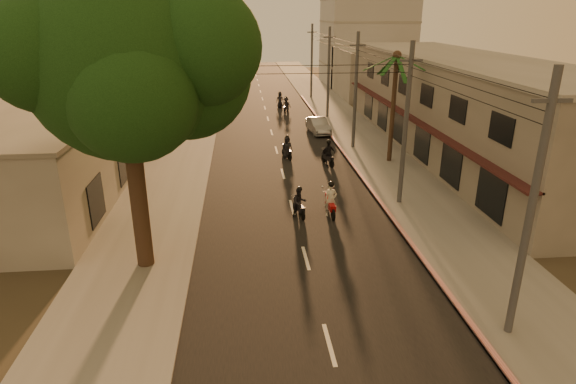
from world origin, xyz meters
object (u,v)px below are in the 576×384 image
object	(u,v)px
palm_tree	(397,62)
scooter_red	(331,201)
scooter_far_c	(280,100)
broadleaf_tree	(134,65)
scooter_mid_a	(299,203)
parked_car	(318,126)
scooter_far_b	(286,105)
scooter_mid_b	(328,154)
scooter_far_a	(287,148)

from	to	relation	value
palm_tree	scooter_red	bearing A→B (deg)	-123.00
scooter_red	scooter_far_c	world-z (taller)	scooter_red
broadleaf_tree	scooter_mid_a	distance (m)	11.30
scooter_red	parked_car	world-z (taller)	scooter_red
scooter_red	scooter_far_b	bearing A→B (deg)	86.04
scooter_mid_b	scooter_far_c	xyz separation A→B (m)	(-1.65, 22.44, -0.05)
scooter_mid_a	scooter_far_c	bearing A→B (deg)	73.73
broadleaf_tree	palm_tree	bearing A→B (deg)	43.48
scooter_mid_a	parked_car	size ratio (longest dim) A/B	0.40
scooter_mid_b	scooter_far_a	distance (m)	3.43
palm_tree	scooter_mid_a	distance (m)	13.64
parked_car	scooter_mid_a	bearing A→B (deg)	-107.63
broadleaf_tree	scooter_far_a	bearing A→B (deg)	64.97
scooter_far_c	parked_car	bearing A→B (deg)	-77.89
palm_tree	scooter_mid_b	world-z (taller)	palm_tree
parked_car	scooter_far_c	distance (m)	12.92
broadleaf_tree	scooter_far_c	xyz separation A→B (m)	(8.35, 35.92, -7.66)
palm_tree	parked_car	xyz separation A→B (m)	(-3.79, 9.38, -6.46)
palm_tree	scooter_mid_b	xyz separation A→B (m)	(-4.60, -0.37, -6.28)
broadleaf_tree	scooter_red	distance (m)	12.32
palm_tree	parked_car	distance (m)	12.01
scooter_mid_b	parked_car	size ratio (longest dim) A/B	0.44
parked_car	scooter_far_a	bearing A→B (deg)	-120.52
scooter_mid_a	scooter_far_c	xyz separation A→B (m)	(1.48, 31.32, 0.03)
broadleaf_tree	scooter_red	bearing A→B (deg)	27.90
scooter_red	scooter_far_a	size ratio (longest dim) A/B	1.13
scooter_far_a	scooter_far_b	size ratio (longest dim) A/B	1.03
palm_tree	parked_car	bearing A→B (deg)	112.00
broadleaf_tree	scooter_far_b	xyz separation A→B (m)	(8.80, 33.07, -7.68)
scooter_red	scooter_far_a	world-z (taller)	scooter_red
scooter_far_b	palm_tree	bearing A→B (deg)	-52.39
palm_tree	scooter_far_a	world-z (taller)	palm_tree
scooter_mid_a	scooter_far_a	xyz separation A→B (m)	(0.38, 10.92, 0.03)
scooter_far_a	scooter_far_b	xyz separation A→B (m)	(1.55, 17.55, -0.01)
scooter_far_b	parked_car	size ratio (longest dim) A/B	0.40
scooter_red	scooter_mid_a	world-z (taller)	scooter_red
scooter_red	scooter_far_b	xyz separation A→B (m)	(0.25, 28.54, -0.06)
scooter_mid_a	broadleaf_tree	bearing A→B (deg)	-159.79
scooter_mid_a	parked_car	distance (m)	19.05
broadleaf_tree	scooter_mid_a	xyz separation A→B (m)	(6.87, 4.60, -7.70)
scooter_far_a	scooter_mid_a	bearing A→B (deg)	-108.49
broadleaf_tree	scooter_far_b	bearing A→B (deg)	75.10
scooter_mid_a	scooter_far_c	world-z (taller)	scooter_far_c
scooter_far_b	scooter_far_a	bearing A→B (deg)	-74.27
palm_tree	scooter_far_c	bearing A→B (deg)	105.83
parked_car	scooter_red	bearing A→B (deg)	-102.59
broadleaf_tree	scooter_far_c	distance (m)	37.67
scooter_far_c	scooter_red	bearing A→B (deg)	-88.53
scooter_mid_a	scooter_far_a	world-z (taller)	scooter_far_a
parked_car	scooter_far_c	bearing A→B (deg)	95.32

